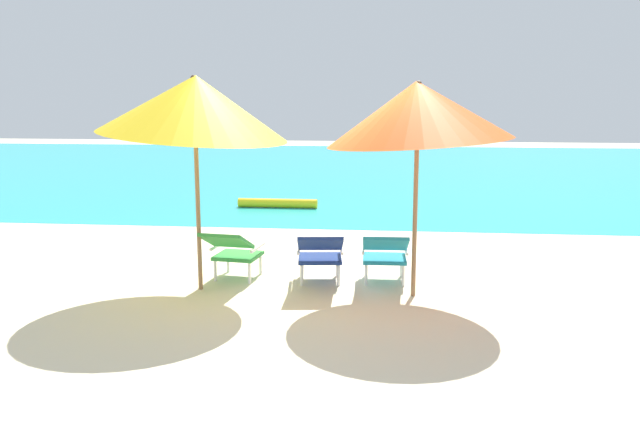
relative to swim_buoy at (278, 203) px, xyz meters
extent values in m
plane|color=beige|center=(1.33, -0.85, -0.10)|extent=(40.00, 40.00, 0.00)
cube|color=#28B2B7|center=(1.33, 6.98, -0.09)|extent=(40.00, 18.00, 0.01)
cylinder|color=yellow|center=(0.00, 0.00, 0.00)|extent=(1.60, 0.18, 0.18)
cube|color=#338E3D|center=(0.36, -5.04, 0.18)|extent=(0.58, 0.56, 0.04)
cube|color=#338E3D|center=(0.31, -5.41, 0.45)|extent=(0.58, 0.58, 0.27)
cylinder|color=white|center=(0.17, -4.81, 0.03)|extent=(0.04, 0.04, 0.26)
cylinder|color=white|center=(0.60, -4.86, 0.03)|extent=(0.04, 0.04, 0.26)
cylinder|color=white|center=(0.11, -5.22, 0.03)|extent=(0.04, 0.04, 0.26)
cylinder|color=white|center=(0.55, -5.28, 0.03)|extent=(0.04, 0.04, 0.26)
cube|color=white|center=(0.10, -5.01, 0.30)|extent=(0.10, 0.50, 0.03)
cube|color=white|center=(0.61, -5.08, 0.30)|extent=(0.10, 0.50, 0.03)
cube|color=navy|center=(1.38, -5.07, 0.18)|extent=(0.57, 0.56, 0.04)
cube|color=navy|center=(1.42, -5.44, 0.45)|extent=(0.57, 0.57, 0.27)
cylinder|color=white|center=(1.14, -4.89, 0.03)|extent=(0.04, 0.04, 0.26)
cylinder|color=white|center=(1.58, -4.84, 0.03)|extent=(0.04, 0.04, 0.26)
cylinder|color=white|center=(1.19, -5.31, 0.03)|extent=(0.04, 0.04, 0.26)
cylinder|color=white|center=(1.62, -5.26, 0.03)|extent=(0.04, 0.04, 0.26)
cube|color=white|center=(1.12, -5.10, 0.30)|extent=(0.09, 0.50, 0.03)
cube|color=white|center=(1.64, -5.04, 0.30)|extent=(0.09, 0.50, 0.03)
cube|color=teal|center=(2.16, -5.00, 0.18)|extent=(0.53, 0.52, 0.04)
cube|color=teal|center=(2.17, -5.37, 0.45)|extent=(0.53, 0.53, 0.27)
cylinder|color=white|center=(1.94, -4.80, 0.03)|extent=(0.04, 0.04, 0.26)
cylinder|color=white|center=(2.38, -4.78, 0.03)|extent=(0.04, 0.04, 0.26)
cylinder|color=white|center=(1.95, -5.22, 0.03)|extent=(0.04, 0.04, 0.26)
cylinder|color=white|center=(2.39, -5.20, 0.03)|extent=(0.04, 0.04, 0.26)
cube|color=white|center=(1.90, -5.01, 0.30)|extent=(0.04, 0.50, 0.03)
cube|color=white|center=(2.42, -4.99, 0.30)|extent=(0.04, 0.50, 0.03)
cylinder|color=olive|center=(0.03, -5.57, 0.81)|extent=(0.05, 0.05, 1.82)
cone|color=yellow|center=(0.03, -5.57, 2.03)|extent=(2.71, 2.68, 0.84)
sphere|color=#4C3823|center=(0.03, -5.57, 2.33)|extent=(0.07, 0.07, 0.07)
cylinder|color=olive|center=(2.49, -5.57, 0.79)|extent=(0.05, 0.05, 1.77)
cone|color=#EA5619|center=(2.49, -5.57, 1.97)|extent=(2.06, 2.02, 0.79)
sphere|color=#4C3823|center=(2.49, -5.57, 2.26)|extent=(0.07, 0.07, 0.07)
camera|label=1|loc=(2.17, -12.72, 2.15)|focal=36.48mm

